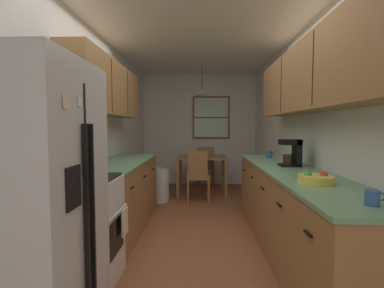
% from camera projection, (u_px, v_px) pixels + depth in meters
% --- Properties ---
extents(ground_plane, '(12.00, 12.00, 0.00)m').
position_uv_depth(ground_plane, '(198.00, 222.00, 3.89)').
color(ground_plane, brown).
extents(wall_left, '(0.10, 9.00, 2.55)m').
position_uv_depth(wall_left, '(102.00, 132.00, 3.85)').
color(wall_left, silver).
rests_on(wall_left, ground).
extents(wall_right, '(0.10, 9.00, 2.55)m').
position_uv_depth(wall_right, '(296.00, 132.00, 3.77)').
color(wall_right, silver).
rests_on(wall_right, ground).
extents(wall_back, '(4.40, 0.10, 2.55)m').
position_uv_depth(wall_back, '(199.00, 130.00, 6.45)').
color(wall_back, silver).
rests_on(wall_back, ground).
extents(ceiling_slab, '(4.40, 9.00, 0.08)m').
position_uv_depth(ceiling_slab, '(198.00, 35.00, 3.73)').
color(ceiling_slab, white).
extents(refrigerator, '(0.71, 0.75, 1.73)m').
position_uv_depth(refrigerator, '(29.00, 210.00, 1.59)').
color(refrigerator, silver).
rests_on(refrigerator, ground).
extents(stove_range, '(0.66, 0.61, 1.10)m').
position_uv_depth(stove_range, '(78.00, 231.00, 2.31)').
color(stove_range, white).
rests_on(stove_range, ground).
extents(microwave_over_range, '(0.39, 0.57, 0.32)m').
position_uv_depth(microwave_over_range, '(61.00, 92.00, 2.24)').
color(microwave_over_range, black).
extents(counter_left, '(0.64, 1.98, 0.90)m').
position_uv_depth(counter_left, '(122.00, 195.00, 3.60)').
color(counter_left, olive).
rests_on(counter_left, ground).
extents(upper_cabinets_left, '(0.33, 2.06, 0.65)m').
position_uv_depth(upper_cabinets_left, '(108.00, 90.00, 3.47)').
color(upper_cabinets_left, olive).
extents(counter_right, '(0.64, 3.09, 0.90)m').
position_uv_depth(counter_right, '(292.00, 212.00, 2.90)').
color(counter_right, olive).
rests_on(counter_right, ground).
extents(upper_cabinets_right, '(0.33, 2.77, 0.67)m').
position_uv_depth(upper_cabinets_right, '(311.00, 78.00, 2.75)').
color(upper_cabinets_right, olive).
extents(dining_table, '(0.97, 0.78, 0.75)m').
position_uv_depth(dining_table, '(202.00, 162.00, 5.55)').
color(dining_table, olive).
rests_on(dining_table, ground).
extents(dining_chair_near, '(0.42, 0.42, 0.90)m').
position_uv_depth(dining_chair_near, '(198.00, 174.00, 4.96)').
color(dining_chair_near, olive).
rests_on(dining_chair_near, ground).
extents(dining_chair_far, '(0.40, 0.40, 0.90)m').
position_uv_depth(dining_chair_far, '(206.00, 165.00, 6.15)').
color(dining_chair_far, olive).
rests_on(dining_chair_far, ground).
extents(pendant_light, '(0.24, 0.24, 0.56)m').
position_uv_depth(pendant_light, '(202.00, 92.00, 5.46)').
color(pendant_light, black).
extents(back_window, '(0.85, 0.05, 0.98)m').
position_uv_depth(back_window, '(211.00, 117.00, 6.35)').
color(back_window, brown).
extents(trash_bin, '(0.34, 0.34, 0.59)m').
position_uv_depth(trash_bin, '(160.00, 185.00, 4.94)').
color(trash_bin, silver).
rests_on(trash_bin, ground).
extents(storage_canister, '(0.10, 0.10, 0.16)m').
position_uv_depth(storage_canister, '(101.00, 162.00, 2.85)').
color(storage_canister, '#D84C19').
rests_on(storage_canister, counter_left).
extents(dish_towel, '(0.02, 0.16, 0.24)m').
position_uv_depth(dish_towel, '(125.00, 222.00, 2.45)').
color(dish_towel, beige).
extents(coffee_maker, '(0.22, 0.18, 0.30)m').
position_uv_depth(coffee_maker, '(292.00, 152.00, 3.10)').
color(coffee_maker, black).
rests_on(coffee_maker, counter_right).
extents(mug_by_coffeemaker, '(0.11, 0.08, 0.11)m').
position_uv_depth(mug_by_coffeemaker, '(269.00, 154.00, 3.92)').
color(mug_by_coffeemaker, '#335999').
rests_on(mug_by_coffeemaker, counter_right).
extents(mug_spare, '(0.12, 0.08, 0.09)m').
position_uv_depth(mug_spare, '(373.00, 198.00, 1.56)').
color(mug_spare, '#335999').
rests_on(mug_spare, counter_right).
extents(fruit_bowl, '(0.27, 0.27, 0.09)m').
position_uv_depth(fruit_bowl, '(316.00, 178.00, 2.18)').
color(fruit_bowl, '#E5D14C').
rests_on(fruit_bowl, counter_right).
extents(table_serving_bowl, '(0.19, 0.19, 0.06)m').
position_uv_depth(table_serving_bowl, '(196.00, 154.00, 5.63)').
color(table_serving_bowl, '#E0D14C').
rests_on(table_serving_bowl, dining_table).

